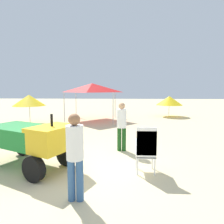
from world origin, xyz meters
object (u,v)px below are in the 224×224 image
at_px(lifeguard_near_right, 75,152).
at_px(beach_umbrella_left, 29,100).
at_px(beach_umbrella_mid, 169,101).
at_px(utility_cart, 30,139).
at_px(lifeguard_near_left, 122,123).
at_px(popup_canopy, 92,88).
at_px(traffic_cone_near, 74,132).
at_px(stacked_plastic_chairs, 146,146).

distance_m(lifeguard_near_right, beach_umbrella_left, 9.50).
distance_m(lifeguard_near_right, beach_umbrella_mid, 12.78).
height_order(utility_cart, beach_umbrella_left, beach_umbrella_left).
height_order(lifeguard_near_right, beach_umbrella_left, beach_umbrella_left).
bearing_deg(lifeguard_near_left, lifeguard_near_right, -105.22).
height_order(lifeguard_near_left, lifeguard_near_right, lifeguard_near_right).
xyz_separation_m(lifeguard_near_left, popup_canopy, (-2.07, 6.74, 1.27)).
height_order(popup_canopy, beach_umbrella_left, popup_canopy).
bearing_deg(popup_canopy, beach_umbrella_mid, 20.45).
height_order(popup_canopy, beach_umbrella_mid, popup_canopy).
distance_m(lifeguard_near_right, traffic_cone_near, 4.93).
xyz_separation_m(utility_cart, traffic_cone_near, (0.35, 3.21, -0.51)).
bearing_deg(beach_umbrella_mid, lifeguard_near_right, -110.54).
xyz_separation_m(lifeguard_near_left, beach_umbrella_left, (-5.70, 5.06, 0.49)).
relative_size(utility_cart, beach_umbrella_mid, 1.40).
bearing_deg(stacked_plastic_chairs, traffic_cone_near, 128.12).
bearing_deg(popup_canopy, stacked_plastic_chairs, -72.55).
relative_size(lifeguard_near_left, beach_umbrella_mid, 0.82).
height_order(beach_umbrella_left, traffic_cone_near, beach_umbrella_left).
distance_m(lifeguard_near_left, beach_umbrella_left, 7.63).
distance_m(beach_umbrella_mid, traffic_cone_near, 9.28).
bearing_deg(lifeguard_near_left, utility_cart, -147.14).
xyz_separation_m(utility_cart, stacked_plastic_chairs, (3.05, -0.23, -0.09)).
bearing_deg(traffic_cone_near, utility_cart, -96.28).
bearing_deg(popup_canopy, traffic_cone_near, -90.11).
distance_m(utility_cart, beach_umbrella_left, 7.42).
bearing_deg(utility_cart, beach_umbrella_left, 116.20).
xyz_separation_m(stacked_plastic_chairs, beach_umbrella_left, (-6.31, 6.86, 0.75)).
xyz_separation_m(stacked_plastic_chairs, lifeguard_near_right, (-1.46, -1.29, 0.26)).
distance_m(utility_cart, popup_canopy, 8.44).
distance_m(utility_cart, beach_umbrella_mid, 12.09).
height_order(utility_cart, popup_canopy, popup_canopy).
bearing_deg(traffic_cone_near, beach_umbrella_mid, 51.67).
distance_m(lifeguard_near_left, popup_canopy, 7.16).
distance_m(lifeguard_near_left, beach_umbrella_mid, 9.59).
relative_size(utility_cart, popup_canopy, 0.92).
bearing_deg(popup_canopy, lifeguard_near_left, -72.92).
relative_size(utility_cart, traffic_cone_near, 5.03).
bearing_deg(traffic_cone_near, stacked_plastic_chairs, -51.88).
distance_m(stacked_plastic_chairs, beach_umbrella_mid, 11.11).
height_order(beach_umbrella_mid, traffic_cone_near, beach_umbrella_mid).
relative_size(stacked_plastic_chairs, lifeguard_near_left, 0.72).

